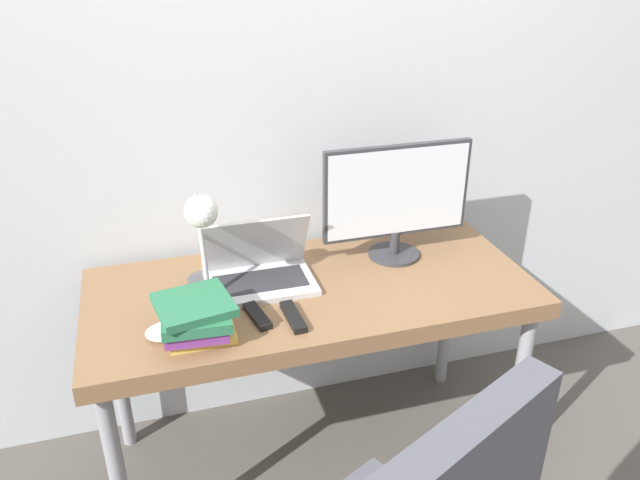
{
  "coord_description": "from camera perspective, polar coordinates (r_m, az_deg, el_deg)",
  "views": [
    {
      "loc": [
        -0.48,
        -1.39,
        1.81
      ],
      "look_at": [
        0.02,
        0.3,
        0.93
      ],
      "focal_mm": 35.0,
      "sensor_mm": 36.0,
      "label": 1
    }
  ],
  "objects": [
    {
      "name": "wall_back",
      "position": [
        2.22,
        -3.7,
        13.2
      ],
      "size": [
        8.0,
        0.05,
        2.6
      ],
      "color": "silver",
      "rests_on": "ground_plane"
    },
    {
      "name": "desk",
      "position": [
        2.11,
        -0.76,
        -5.79
      ],
      "size": [
        1.47,
        0.66,
        0.75
      ],
      "color": "brown",
      "rests_on": "ground_plane"
    },
    {
      "name": "laptop",
      "position": [
        2.07,
        -5.63,
        -2.75
      ],
      "size": [
        0.35,
        0.24,
        0.23
      ],
      "color": "silver",
      "rests_on": "desk"
    },
    {
      "name": "monitor",
      "position": [
        2.18,
        7.04,
        3.91
      ],
      "size": [
        0.53,
        0.18,
        0.41
      ],
      "color": "#333338",
      "rests_on": "desk"
    },
    {
      "name": "desk_lamp",
      "position": [
        1.9,
        -10.76,
        1.32
      ],
      "size": [
        0.11,
        0.25,
        0.37
      ],
      "color": "#4C4C51",
      "rests_on": "desk"
    },
    {
      "name": "book_stack",
      "position": [
        1.83,
        -11.22,
        -6.95
      ],
      "size": [
        0.24,
        0.23,
        0.12
      ],
      "color": "gold",
      "rests_on": "desk"
    },
    {
      "name": "tv_remote",
      "position": [
        1.91,
        -5.75,
        -6.92
      ],
      "size": [
        0.07,
        0.15,
        0.02
      ],
      "color": "black",
      "rests_on": "desk"
    },
    {
      "name": "media_remote",
      "position": [
        1.89,
        -2.46,
        -7.02
      ],
      "size": [
        0.05,
        0.16,
        0.02
      ],
      "color": "black",
      "rests_on": "desk"
    },
    {
      "name": "game_controller",
      "position": [
        1.86,
        -13.64,
        -8.09
      ],
      "size": [
        0.14,
        0.1,
        0.04
      ],
      "color": "white",
      "rests_on": "desk"
    }
  ]
}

